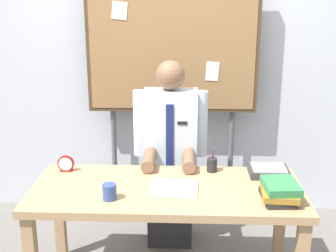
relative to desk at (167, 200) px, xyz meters
name	(u,v)px	position (x,y,z in m)	size (l,w,h in m)	color
back_wall	(173,60)	(0.00, 1.23, 0.71)	(6.40, 0.08, 2.70)	silver
desk	(167,200)	(0.00, 0.00, 0.00)	(1.71, 0.73, 0.73)	tan
person	(170,161)	(0.00, 0.60, 0.03)	(0.55, 0.56, 1.44)	#2D2D33
bulletin_board	(172,46)	(0.00, 1.03, 0.85)	(1.39, 0.09, 2.09)	#4C3823
book_stack	(279,191)	(0.67, -0.15, 0.15)	(0.22, 0.27, 0.11)	#262626
open_notebook	(174,188)	(0.05, -0.02, 0.09)	(0.30, 0.24, 0.01)	white
desk_clock	(66,164)	(-0.70, 0.24, 0.14)	(0.11, 0.04, 0.11)	maroon
coffee_mug	(110,192)	(-0.33, -0.18, 0.14)	(0.08, 0.08, 0.10)	#334C8C
pen_holder	(212,165)	(0.30, 0.28, 0.14)	(0.07, 0.07, 0.16)	#262626
paper_tray	(269,171)	(0.68, 0.23, 0.12)	(0.26, 0.20, 0.06)	#333338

